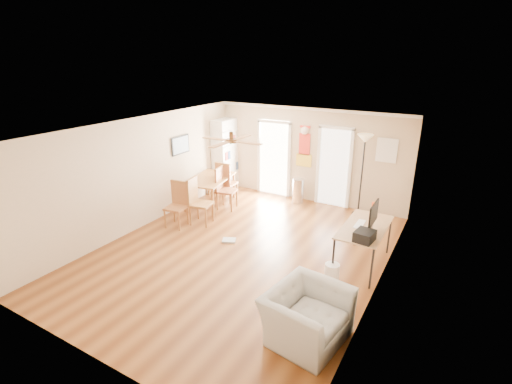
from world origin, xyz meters
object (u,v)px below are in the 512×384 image
Objects in this scene: dining_chair_right_a at (227,189)px; armchair at (307,315)px; dining_table at (211,191)px; torchiere_lamp at (362,176)px; dining_chair_right_b at (201,202)px; computer_desk at (363,246)px; wastebasket_a at (332,272)px; bookshelf at (226,155)px; dining_chair_far at (227,181)px; trash_can at (298,191)px; dining_chair_near at (176,205)px; printer at (365,236)px.

armchair is at bearing -145.37° from dining_chair_right_a.
torchiere_lamp reaches higher than dining_table.
dining_chair_right_b is 0.54× the size of torchiere_lamp.
computer_desk is 0.89m from wastebasket_a.
bookshelf is 1.14m from dining_chair_far.
bookshelf is at bearing 105.18° from dining_table.
armchair is (3.75, -2.41, -0.19)m from dining_chair_right_b.
dining_chair_right_b is 2.86m from trash_can.
dining_chair_near is (0.49, -2.90, -0.53)m from bookshelf.
dining_chair_near is at bearing 84.40° from dining_chair_far.
dining_chair_right_a reaches higher than computer_desk.
dining_chair_far is 4.54m from computer_desk.
armchair is at bearing -64.88° from trash_can.
dining_chair_near is 0.52× the size of torchiere_lamp.
bookshelf reaches higher than dining_chair_right_b.
torchiere_lamp is (3.72, 1.33, 0.66)m from dining_table.
computer_desk is (4.33, 0.46, -0.13)m from dining_chair_near.
computer_desk is (3.91, 0.02, -0.15)m from dining_chair_right_b.
dining_chair_far is at bearing 0.06° from dining_chair_right_b.
dining_chair_far reaches higher than dining_table.
torchiere_lamp reaches higher than wastebasket_a.
printer is at bearing -11.55° from bookshelf.
dining_chair_right_a is at bearing 164.03° from printer.
trash_can is (1.48, 1.34, -0.21)m from dining_chair_right_a.
dining_chair_right_a is 1.60m from dining_chair_near.
dining_chair_right_a is 0.98× the size of dining_chair_right_b.
dining_chair_near is at bearing -174.00° from computer_desk.
computer_desk reaches higher than armchair.
dining_chair_near is at bearing -85.28° from dining_table.
dining_table is 1.35× the size of dining_chair_right_b.
dining_table reaches higher than wastebasket_a.
trash_can is 1.84m from torchiere_lamp.
dining_chair_right_b is (0.55, -1.11, 0.19)m from dining_table.
dining_chair_right_a is at bearing 55.67° from armchair.
dining_chair_far is (0.21, 0.50, 0.18)m from dining_table.
torchiere_lamp is 1.81× the size of armchair.
bookshelf reaches higher than armchair.
dining_table is at bearing 76.89° from dining_chair_right_a.
wastebasket_a is (4.49, -3.22, -0.92)m from bookshelf.
dining_chair_near is 2.06m from dining_chair_far.
dining_chair_right_a is at bearing -0.85° from dining_table.
dining_chair_right_a is at bearing -11.73° from dining_chair_right_b.
dining_chair_near is 3.00× the size of printer.
dining_table is 4.93m from printer.
dining_chair_right_b is at bearing -179.78° from computer_desk.
torchiere_lamp reaches higher than dining_chair_right_a.
dining_chair_right_a is at bearing 120.18° from dining_chair_far.
dining_chair_near is 4.03m from wastebasket_a.
trash_can is at bearing -42.90° from dining_chair_right_b.
dining_chair_right_b is 4.46m from armchair.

